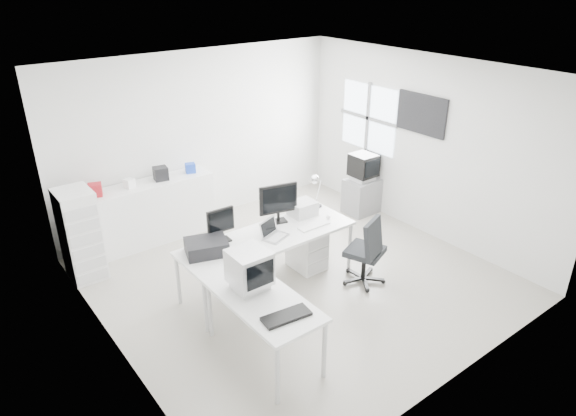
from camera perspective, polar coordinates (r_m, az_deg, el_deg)
floor at (r=7.19m, az=0.98°, el=-7.77°), size 5.00×5.00×0.01m
ceiling at (r=6.13m, az=1.18°, el=14.73°), size 5.00×5.00×0.01m
back_wall at (r=8.51m, az=-9.56°, el=7.70°), size 5.00×0.02×2.80m
left_wall at (r=5.49m, az=-19.86°, el=-3.72°), size 0.02×5.00×2.80m
right_wall at (r=8.24m, az=14.91°, el=6.59°), size 0.02×5.00×2.80m
window at (r=8.91m, az=8.90°, el=9.87°), size 0.02×1.20×1.10m
wall_picture at (r=8.13m, az=14.61°, el=10.08°), size 0.04×0.90×0.60m
main_desk at (r=6.86m, az=-2.16°, el=-5.89°), size 2.40×0.80×0.75m
side_desk at (r=5.71m, az=-2.68°, el=-13.12°), size 0.70×1.40×0.75m
drawer_pedestal at (r=7.30m, az=2.11°, el=-4.50°), size 0.40×0.50×0.60m
inkjet_printer at (r=6.32m, az=-9.05°, el=-4.29°), size 0.59×0.52×0.18m
lcd_monitor_small at (r=6.49m, az=-7.48°, el=-1.90°), size 0.37×0.23×0.46m
lcd_monitor_large at (r=6.91m, az=-1.09°, el=0.53°), size 0.57×0.34×0.56m
laptop at (r=6.57m, az=-1.36°, el=-2.48°), size 0.43×0.44×0.22m
white_keyboard at (r=6.92m, az=2.90°, el=-1.97°), size 0.47×0.15×0.02m
white_mouse at (r=7.12m, az=4.49°, el=-0.99°), size 0.06×0.06×0.06m
laser_printer at (r=7.19m, az=1.63°, el=-0.03°), size 0.36×0.31×0.20m
desk_lamp at (r=7.39m, az=3.36°, el=1.93°), size 0.18×0.18×0.50m
crt_monitor at (r=5.55m, az=-4.30°, el=-7.07°), size 0.37×0.37×0.42m
black_keyboard at (r=5.22m, az=-0.19°, el=-11.93°), size 0.52×0.26×0.03m
office_chair at (r=6.93m, az=8.55°, el=-4.43°), size 0.78×0.78×1.04m
tv_cabinet at (r=9.02m, az=8.17°, el=1.35°), size 0.55×0.45×0.61m
crt_tv at (r=8.82m, az=8.38°, el=4.48°), size 0.50×0.48×0.45m
sideboard at (r=8.21m, az=-14.80°, el=-0.39°), size 1.93×0.48×0.97m
clutter_box_a at (r=7.75m, az=-20.64°, el=1.89°), size 0.23×0.22×0.18m
clutter_box_b at (r=7.89m, az=-17.22°, el=2.65°), size 0.17×0.16×0.14m
clutter_box_c at (r=8.05m, az=-13.96°, el=3.74°), size 0.23×0.22×0.20m
clutter_box_d at (r=8.25m, az=-10.80°, el=4.38°), size 0.18×0.17×0.15m
clutter_bottle at (r=7.71m, az=-22.85°, el=1.54°), size 0.07×0.07×0.22m
filing_cabinet at (r=7.46m, az=-22.08°, el=-2.78°), size 0.45×0.54×1.29m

